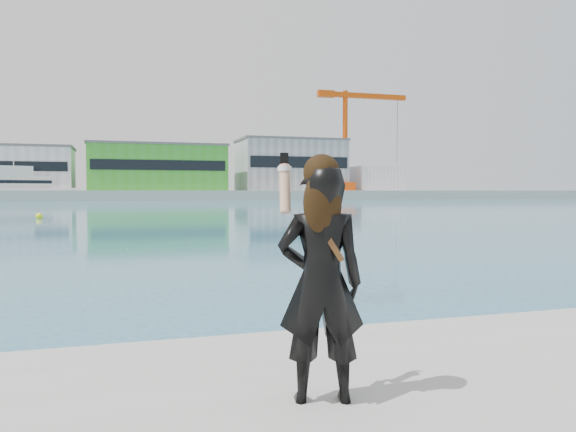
# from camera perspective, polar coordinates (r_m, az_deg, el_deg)

# --- Properties ---
(far_quay) EXTENTS (320.00, 40.00, 2.00)m
(far_quay) POSITION_cam_1_polar(r_m,az_deg,el_deg) (134.04, -16.59, 2.07)
(far_quay) COLOR #9E9E99
(far_quay) RESTS_ON ground
(warehouse_white) EXTENTS (24.48, 15.35, 9.50)m
(warehouse_white) POSITION_cam_1_polar(r_m,az_deg,el_deg) (133.71, -26.11, 4.38)
(warehouse_white) COLOR silver
(warehouse_white) RESTS_ON far_quay
(warehouse_green) EXTENTS (30.60, 16.36, 10.50)m
(warehouse_green) POSITION_cam_1_polar(r_m,az_deg,el_deg) (132.43, -13.14, 4.81)
(warehouse_green) COLOR green
(warehouse_green) RESTS_ON far_quay
(warehouse_grey_right) EXTENTS (25.50, 15.35, 12.50)m
(warehouse_grey_right) POSITION_cam_1_polar(r_m,az_deg,el_deg) (138.44, 0.24, 5.20)
(warehouse_grey_right) COLOR gray
(warehouse_grey_right) RESTS_ON far_quay
(ancillary_shed) EXTENTS (12.00, 10.00, 6.00)m
(ancillary_shed) POSITION_cam_1_polar(r_m,az_deg,el_deg) (144.63, 8.84, 3.77)
(ancillary_shed) COLOR silver
(ancillary_shed) RESTS_ON far_quay
(dock_crane) EXTENTS (23.00, 4.00, 24.00)m
(dock_crane) POSITION_cam_1_polar(r_m,az_deg,el_deg) (137.90, 6.29, 8.03)
(dock_crane) COLOR #D7480C
(dock_crane) RESTS_ON far_quay
(flagpole_right) EXTENTS (1.28, 0.16, 8.00)m
(flagpole_right) POSITION_cam_1_polar(r_m,az_deg,el_deg) (127.27, -6.56, 4.63)
(flagpole_right) COLOR silver
(flagpole_right) RESTS_ON far_quay
(motor_yacht) EXTENTS (19.71, 11.10, 8.87)m
(motor_yacht) POSITION_cam_1_polar(r_m,az_deg,el_deg) (121.27, -25.33, 2.58)
(motor_yacht) COLOR silver
(motor_yacht) RESTS_ON ground
(buoy_near) EXTENTS (0.50, 0.50, 0.50)m
(buoy_near) POSITION_cam_1_polar(r_m,az_deg,el_deg) (85.06, 3.03, 1.23)
(buoy_near) COLOR #FCFF0D
(buoy_near) RESTS_ON ground
(buoy_extra) EXTENTS (0.50, 0.50, 0.50)m
(buoy_extra) POSITION_cam_1_polar(r_m,az_deg,el_deg) (46.04, -23.96, -0.22)
(buoy_extra) COLOR #FCFF0D
(buoy_extra) RESTS_ON ground
(woman) EXTENTS (0.61, 0.48, 1.57)m
(woman) POSITION_cam_1_polar(r_m,az_deg,el_deg) (3.53, 3.35, -6.09)
(woman) COLOR black
(woman) RESTS_ON near_quay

